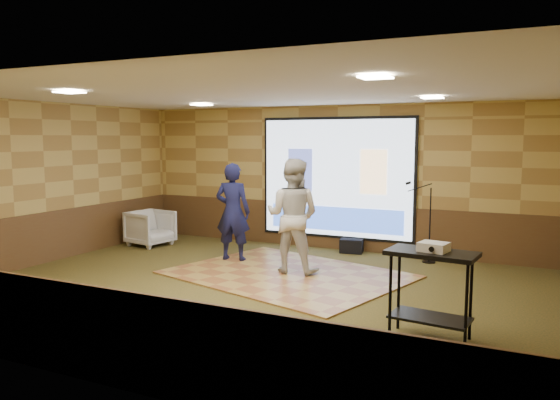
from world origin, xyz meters
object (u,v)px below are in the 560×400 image
at_px(projector_screen, 336,179).
at_px(mic_stand, 426,236).
at_px(dance_floor, 287,274).
at_px(player_right, 293,216).
at_px(projector, 434,247).
at_px(banquet_chair, 151,228).
at_px(player_left, 233,212).
at_px(duffel_bag, 351,246).
at_px(av_table, 431,277).

relative_size(projector_screen, mic_stand, 2.18).
distance_m(dance_floor, mic_stand, 2.85).
xyz_separation_m(projector_screen, dance_floor, (0.01, -2.42, -1.46)).
height_order(dance_floor, mic_stand, mic_stand).
height_order(player_right, mic_stand, player_right).
xyz_separation_m(projector, mic_stand, (-0.82, 4.02, -0.60)).
relative_size(projector_screen, player_right, 1.69).
bearing_deg(player_right, projector, 137.36).
relative_size(player_right, banquet_chair, 2.33).
distance_m(player_left, player_right, 1.46).
bearing_deg(mic_stand, dance_floor, -139.25).
height_order(dance_floor, duffel_bag, duffel_bag).
bearing_deg(av_table, projector_screen, 121.99).
bearing_deg(duffel_bag, projector_screen, 155.84).
bearing_deg(player_right, player_left, -19.43).
relative_size(player_right, av_table, 1.87).
distance_m(player_right, projector, 3.48).
bearing_deg(mic_stand, duffel_bag, 166.92).
xyz_separation_m(player_right, mic_stand, (1.92, 1.86, -0.51)).
xyz_separation_m(projector, duffel_bag, (-2.35, 4.22, -0.96)).
height_order(dance_floor, banquet_chair, banquet_chair).
distance_m(projector, banquet_chair, 7.24).
xyz_separation_m(projector_screen, player_left, (-1.38, -1.87, -0.53)).
bearing_deg(mic_stand, projector_screen, 163.15).
relative_size(player_right, mic_stand, 1.29).
xyz_separation_m(dance_floor, av_table, (2.74, -1.99, 0.73)).
height_order(player_left, duffel_bag, player_left).
relative_size(player_right, duffel_bag, 4.34).
bearing_deg(dance_floor, av_table, -35.92).
relative_size(dance_floor, duffel_bag, 8.25).
bearing_deg(dance_floor, duffel_bag, 79.67).
bearing_deg(projector_screen, banquet_chair, -160.22).
bearing_deg(av_table, player_left, 148.50).
bearing_deg(player_left, av_table, 137.85).
relative_size(projector_screen, player_left, 1.81).
relative_size(dance_floor, player_left, 2.03).
bearing_deg(mic_stand, player_right, -141.39).
bearing_deg(banquet_chair, player_right, -93.26).
relative_size(player_left, av_table, 1.76).
distance_m(av_table, projector, 0.35).
distance_m(player_right, duffel_bag, 2.27).
bearing_deg(duffel_bag, mic_stand, -7.53).
relative_size(dance_floor, projector, 11.96).
height_order(player_right, av_table, player_right).
bearing_deg(player_left, banquet_chair, -22.96).
relative_size(dance_floor, player_right, 1.90).
bearing_deg(banquet_chair, mic_stand, -70.36).
relative_size(av_table, mic_stand, 0.69).
distance_m(dance_floor, projector, 3.57).
bearing_deg(banquet_chair, projector, -105.00).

